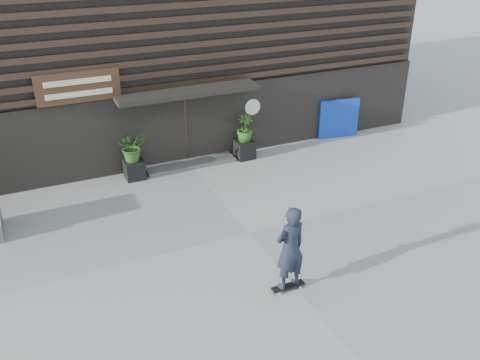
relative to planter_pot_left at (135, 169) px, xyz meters
name	(u,v)px	position (x,y,z in m)	size (l,w,h in m)	color
ground	(249,233)	(1.90, -4.40, -0.30)	(80.00, 80.00, 0.00)	#A19F98
entrance_step	(190,163)	(1.90, 0.20, -0.24)	(3.00, 0.80, 0.12)	#4F4F4C
planter_pot_left	(135,169)	(0.00, 0.00, 0.00)	(0.60, 0.60, 0.60)	black
bamboo_left	(132,146)	(0.00, 0.00, 0.78)	(0.86, 0.75, 0.96)	#2D591E
planter_pot_right	(245,150)	(3.80, 0.00, 0.00)	(0.60, 0.60, 0.60)	black
bamboo_right	(245,128)	(3.80, 0.00, 0.78)	(0.54, 0.54, 0.96)	#2D591E
blue_tarp	(339,119)	(7.75, 0.30, 0.42)	(1.54, 0.12, 1.44)	#0D32B5
building	(139,16)	(1.90, 5.56, 3.69)	(18.00, 11.00, 8.00)	black
skateboarder	(290,248)	(1.72, -6.84, 0.78)	(0.78, 0.57, 2.08)	black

